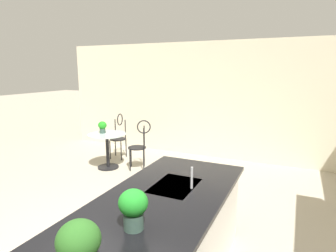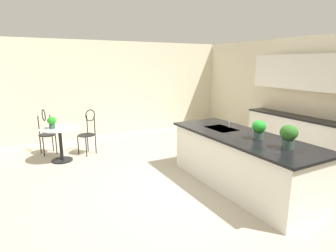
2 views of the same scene
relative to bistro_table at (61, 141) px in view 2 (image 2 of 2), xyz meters
The scene contains 13 objects.
ground_plane 3.05m from the bistro_table, 33.87° to the left, with size 40.00×40.00×0.00m, color #B2A893.
wall_back 5.97m from the bistro_table, 64.88° to the left, with size 9.00×0.12×2.70m, color beige.
wall_left_window 2.59m from the bistro_table, 136.25° to the left, with size 0.12×7.80×2.70m, color beige.
kitchen_island 3.78m from the bistro_table, 42.08° to the left, with size 2.80×1.06×0.92m.
back_counter_run 5.32m from the bistro_table, 66.71° to the left, with size 2.44×0.64×1.52m.
upper_cabinet_run 5.49m from the bistro_table, 66.59° to the left, with size 2.40×0.36×0.76m.
bistro_table is the anchor object (origin of this frame).
chair_near_window 0.77m from the bistro_table, 163.83° to the right, with size 0.51×0.44×1.04m.
chair_by_island 0.70m from the bistro_table, 110.60° to the left, with size 0.51×0.52×1.04m.
sink_faucet 3.57m from the bistro_table, 50.25° to the left, with size 0.02×0.02×0.22m, color #B2B5BA.
potted_plant_on_table 0.46m from the bistro_table, 105.07° to the right, with size 0.18×0.18×0.25m.
potted_plant_counter_near 4.09m from the bistro_table, 39.70° to the left, with size 0.22×0.22×0.30m.
potted_plant_counter_far 4.52m from the bistro_table, 35.15° to the left, with size 0.24×0.24×0.34m.
Camera 2 is at (3.60, -2.35, 2.10)m, focal length 29.36 mm.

